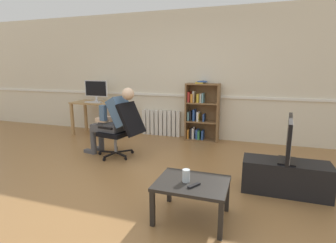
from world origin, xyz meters
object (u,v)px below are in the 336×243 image
object	(u,v)px
office_chair	(122,128)
tv_screen	(289,139)
coffee_table	(192,187)
drinking_glass	(186,176)
tv_stand	(285,177)
imac_monitor	(96,89)
computer_mouse	(107,102)
computer_desk	(97,107)
person_seated	(114,120)
bookshelf	(200,113)
radiator	(161,123)
spare_remote	(194,185)
keyboard	(93,102)

from	to	relation	value
office_chair	tv_screen	size ratio (longest dim) A/B	1.15
coffee_table	drinking_glass	world-z (taller)	drinking_glass
tv_stand	imac_monitor	bearing A→B (deg)	154.91
tv_stand	tv_screen	size ratio (longest dim) A/B	1.21
computer_mouse	office_chair	distance (m)	1.50
computer_desk	computer_mouse	world-z (taller)	computer_mouse
imac_monitor	person_seated	world-z (taller)	imac_monitor
imac_monitor	drinking_glass	xyz separation A→B (m)	(2.87, -2.76, -0.57)
office_chair	tv_stand	xyz separation A→B (m)	(2.51, -0.50, -0.32)
bookshelf	drinking_glass	world-z (taller)	bookshelf
computer_mouse	office_chair	bearing A→B (deg)	-49.17
bookshelf	office_chair	xyz separation A→B (m)	(-1.01, -1.53, -0.07)
person_seated	tv_stand	bearing A→B (deg)	88.44
radiator	imac_monitor	bearing A→B (deg)	-167.90
tv_stand	drinking_glass	size ratio (longest dim) A/B	7.89
computer_mouse	tv_screen	bearing A→B (deg)	-24.95
office_chair	tv_stand	bearing A→B (deg)	88.33
computer_mouse	coffee_table	distance (m)	3.61
radiator	person_seated	size ratio (longest dim) A/B	0.75
tv_screen	person_seated	bearing A→B (deg)	84.53
office_chair	drinking_glass	distance (m)	2.08
tv_stand	drinking_glass	world-z (taller)	drinking_glass
imac_monitor	person_seated	bearing A→B (deg)	-47.19
office_chair	tv_stand	world-z (taller)	office_chair
bookshelf	office_chair	world-z (taller)	bookshelf
tv_screen	spare_remote	size ratio (longest dim) A/B	5.55
computer_mouse	spare_remote	bearing A→B (deg)	-45.77
bookshelf	spare_remote	xyz separation A→B (m)	(0.59, -3.05, -0.18)
radiator	tv_stand	bearing A→B (deg)	-41.32
person_seated	drinking_glass	bearing A→B (deg)	58.33
tv_stand	coffee_table	size ratio (longest dim) A/B	1.41
computer_desk	imac_monitor	xyz separation A→B (m)	(-0.06, 0.08, 0.40)
spare_remote	office_chair	bearing A→B (deg)	166.66
tv_screen	drinking_glass	xyz separation A→B (m)	(-1.01, -0.94, -0.22)
bookshelf	tv_stand	bearing A→B (deg)	-53.52
imac_monitor	keyboard	distance (m)	0.35
bookshelf	coffee_table	distance (m)	3.02
imac_monitor	office_chair	world-z (taller)	imac_monitor
tv_stand	drinking_glass	bearing A→B (deg)	-137.04
drinking_glass	keyboard	bearing A→B (deg)	137.83
computer_desk	office_chair	distance (m)	1.80
computer_mouse	tv_stand	bearing A→B (deg)	-24.96
radiator	office_chair	world-z (taller)	office_chair
person_seated	coffee_table	distance (m)	2.29
person_seated	tv_stand	world-z (taller)	person_seated
imac_monitor	office_chair	distance (m)	1.96
person_seated	tv_stand	size ratio (longest dim) A/B	1.19
imac_monitor	computer_desk	bearing A→B (deg)	-51.68
keyboard	computer_mouse	world-z (taller)	computer_mouse
keyboard	office_chair	xyz separation A→B (m)	(1.30, -1.10, -0.25)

